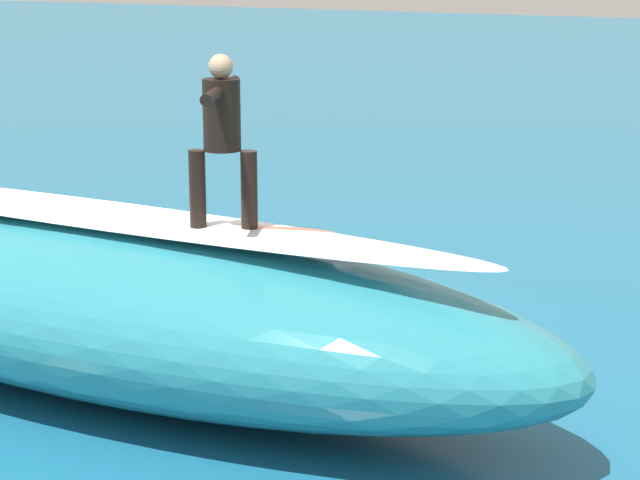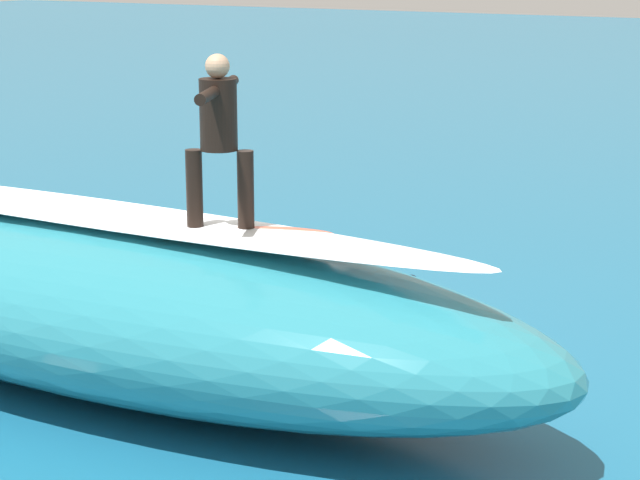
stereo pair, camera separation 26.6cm
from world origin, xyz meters
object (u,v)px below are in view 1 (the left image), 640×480
surfer_paddling (395,298)px  surfer_riding (222,128)px  surfboard_riding (224,232)px  surfboard_paddling (395,316)px

surfer_paddling → surfer_riding: bearing=-25.4°
surfboard_riding → surfer_paddling: size_ratio=1.16×
surfboard_paddling → surfer_paddling: surfer_paddling is taller
surfboard_paddling → surfer_paddling: 0.22m
surfboard_paddling → surfer_paddling: size_ratio=1.34×
surfboard_riding → surfer_riding: (0.00, 0.00, 0.92)m
surfboard_riding → surfboard_paddling: (-0.22, -3.10, -1.61)m
surfer_riding → surfer_paddling: surfer_riding is taller
surfboard_paddling → surfer_paddling: bearing=-180.0°
surfer_riding → surfer_paddling: 4.00m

